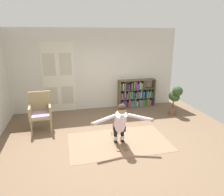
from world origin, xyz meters
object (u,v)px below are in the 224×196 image
object	(u,v)px
bookshelf	(136,95)
person_skier	(121,121)
potted_plant	(175,97)
wicker_chair	(40,111)
skis_pair	(119,141)

from	to	relation	value
bookshelf	person_skier	xyz separation A→B (m)	(-1.36, -2.74, 0.20)
potted_plant	person_skier	xyz separation A→B (m)	(-2.40, -1.66, 0.04)
wicker_chair	skis_pair	world-z (taller)	wicker_chair
wicker_chair	person_skier	world-z (taller)	person_skier
skis_pair	potted_plant	bearing A→B (deg)	31.22
bookshelf	potted_plant	world-z (taller)	bookshelf
wicker_chair	skis_pair	size ratio (longest dim) A/B	1.13
skis_pair	person_skier	xyz separation A→B (m)	(-0.01, -0.21, 0.65)
bookshelf	skis_pair	bearing A→B (deg)	-118.04
person_skier	wicker_chair	bearing A→B (deg)	144.06
potted_plant	person_skier	bearing A→B (deg)	-145.35
potted_plant	skis_pair	xyz separation A→B (m)	(-2.39, -1.45, -0.61)
bookshelf	skis_pair	distance (m)	2.90
bookshelf	potted_plant	bearing A→B (deg)	-46.17
wicker_chair	potted_plant	distance (m)	4.39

